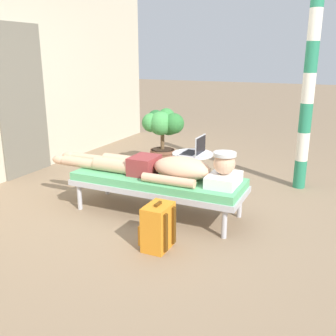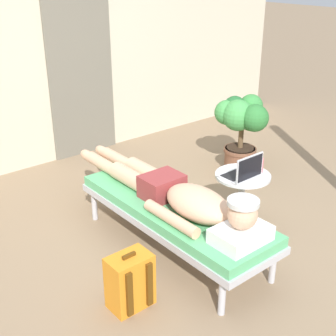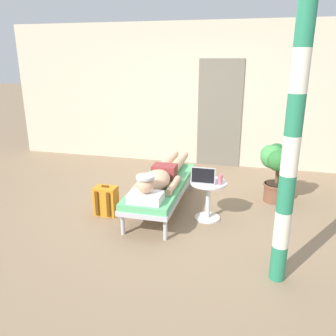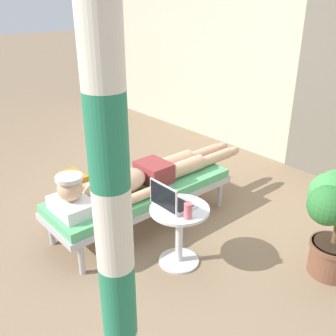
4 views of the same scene
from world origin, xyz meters
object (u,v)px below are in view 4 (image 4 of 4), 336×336
at_px(side_table, 179,226).
at_px(laptop, 170,201).
at_px(person_reclining, 137,177).
at_px(backpack, 75,192).
at_px(porch_post, 113,228).
at_px(lounge_chair, 142,193).
at_px(drink_glass, 188,211).

relative_size(side_table, laptop, 1.69).
relative_size(person_reclining, laptop, 7.00).
height_order(side_table, backpack, side_table).
distance_m(person_reclining, porch_post, 2.08).
bearing_deg(lounge_chair, laptop, -16.51).
relative_size(lounge_chair, laptop, 5.93).
xyz_separation_m(person_reclining, porch_post, (1.52, -1.22, 0.73)).
relative_size(lounge_chair, backpack, 4.33).
xyz_separation_m(side_table, porch_post, (0.85, -1.14, 0.89)).
bearing_deg(person_reclining, porch_post, -38.81).
relative_size(drink_glass, backpack, 0.30).
relative_size(person_reclining, side_table, 4.15).
relative_size(side_table, drink_glass, 4.13).
xyz_separation_m(person_reclining, side_table, (0.67, -0.08, -0.16)).
xyz_separation_m(backpack, porch_post, (2.21, -0.92, 1.05)).
xyz_separation_m(person_reclining, backpack, (-0.69, -0.30, -0.32)).
relative_size(person_reclining, backpack, 5.12).
height_order(person_reclining, laptop, laptop).
bearing_deg(porch_post, backpack, 157.39).
relative_size(person_reclining, drink_glass, 17.12).
bearing_deg(person_reclining, drink_glass, -9.36).
xyz_separation_m(side_table, drink_glass, (0.15, -0.05, 0.23)).
xyz_separation_m(laptop, drink_glass, (0.21, -0.00, 0.00)).
bearing_deg(side_table, person_reclining, 172.94).
relative_size(laptop, porch_post, 0.12).
distance_m(side_table, drink_glass, 0.28).
xyz_separation_m(laptop, porch_post, (0.91, -1.08, 0.67)).
xyz_separation_m(drink_glass, porch_post, (0.70, -1.08, 0.66)).
xyz_separation_m(person_reclining, drink_glass, (0.82, -0.14, 0.07)).
distance_m(drink_glass, backpack, 1.57).
bearing_deg(porch_post, lounge_chair, 140.14).
bearing_deg(porch_post, side_table, 126.67).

